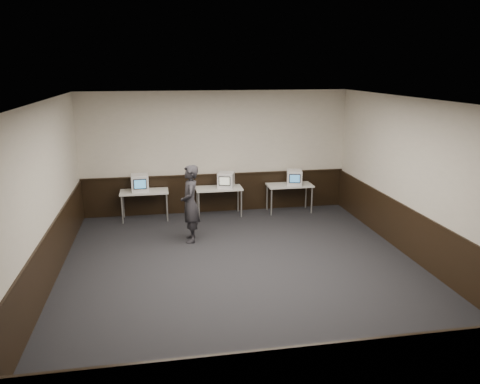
# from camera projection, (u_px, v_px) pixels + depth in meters

# --- Properties ---
(floor) EXTENTS (8.00, 8.00, 0.00)m
(floor) POSITION_uv_depth(u_px,v_px,m) (244.00, 272.00, 8.88)
(floor) COLOR black
(floor) RESTS_ON ground
(ceiling) EXTENTS (8.00, 8.00, 0.00)m
(ceiling) POSITION_uv_depth(u_px,v_px,m) (245.00, 101.00, 8.05)
(ceiling) COLOR white
(ceiling) RESTS_ON back_wall
(back_wall) EXTENTS (7.00, 0.00, 7.00)m
(back_wall) POSITION_uv_depth(u_px,v_px,m) (216.00, 153.00, 12.27)
(back_wall) COLOR beige
(back_wall) RESTS_ON ground
(front_wall) EXTENTS (7.00, 0.00, 7.00)m
(front_wall) POSITION_uv_depth(u_px,v_px,m) (319.00, 292.00, 4.66)
(front_wall) COLOR beige
(front_wall) RESTS_ON ground
(left_wall) EXTENTS (0.00, 8.00, 8.00)m
(left_wall) POSITION_uv_depth(u_px,v_px,m) (41.00, 200.00, 7.87)
(left_wall) COLOR beige
(left_wall) RESTS_ON ground
(right_wall) EXTENTS (0.00, 8.00, 8.00)m
(right_wall) POSITION_uv_depth(u_px,v_px,m) (422.00, 183.00, 9.06)
(right_wall) COLOR beige
(right_wall) RESTS_ON ground
(wainscot_back) EXTENTS (6.98, 0.04, 1.00)m
(wainscot_back) POSITION_uv_depth(u_px,v_px,m) (217.00, 193.00, 12.53)
(wainscot_back) COLOR black
(wainscot_back) RESTS_ON back_wall
(wainscot_left) EXTENTS (0.04, 7.98, 1.00)m
(wainscot_left) POSITION_uv_depth(u_px,v_px,m) (49.00, 261.00, 8.16)
(wainscot_left) COLOR black
(wainscot_left) RESTS_ON left_wall
(wainscot_right) EXTENTS (0.04, 7.98, 1.00)m
(wainscot_right) POSITION_uv_depth(u_px,v_px,m) (415.00, 236.00, 9.34)
(wainscot_right) COLOR black
(wainscot_right) RESTS_ON right_wall
(wainscot_rail) EXTENTS (6.98, 0.06, 0.04)m
(wainscot_rail) POSITION_uv_depth(u_px,v_px,m) (217.00, 174.00, 12.38)
(wainscot_rail) COLOR black
(wainscot_rail) RESTS_ON wainscot_back
(desk_left) EXTENTS (1.20, 0.60, 0.75)m
(desk_left) POSITION_uv_depth(u_px,v_px,m) (144.00, 194.00, 11.80)
(desk_left) COLOR silver
(desk_left) RESTS_ON ground
(desk_center) EXTENTS (1.20, 0.60, 0.75)m
(desk_center) POSITION_uv_depth(u_px,v_px,m) (219.00, 190.00, 12.13)
(desk_center) COLOR silver
(desk_center) RESTS_ON ground
(desk_right) EXTENTS (1.20, 0.60, 0.75)m
(desk_right) POSITION_uv_depth(u_px,v_px,m) (289.00, 187.00, 12.45)
(desk_right) COLOR silver
(desk_right) RESTS_ON ground
(emac_left) EXTENTS (0.45, 0.48, 0.42)m
(emac_left) POSITION_uv_depth(u_px,v_px,m) (140.00, 183.00, 11.71)
(emac_left) COLOR white
(emac_left) RESTS_ON desk_left
(emac_center) EXTENTS (0.51, 0.52, 0.40)m
(emac_center) POSITION_uv_depth(u_px,v_px,m) (226.00, 180.00, 12.08)
(emac_center) COLOR white
(emac_center) RESTS_ON desk_center
(emac_right) EXTENTS (0.48, 0.49, 0.39)m
(emac_right) POSITION_uv_depth(u_px,v_px,m) (294.00, 177.00, 12.36)
(emac_right) COLOR white
(emac_right) RESTS_ON desk_right
(person) EXTENTS (0.44, 0.65, 1.73)m
(person) POSITION_uv_depth(u_px,v_px,m) (190.00, 204.00, 10.28)
(person) COLOR #252429
(person) RESTS_ON ground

